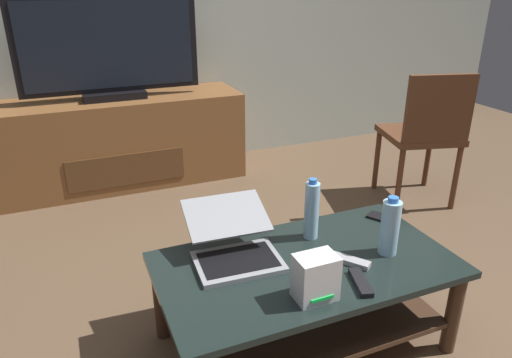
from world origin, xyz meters
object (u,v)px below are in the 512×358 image
media_cabinet (120,141)px  dining_chair (426,131)px  tv_remote (349,261)px  water_bottle_far (312,210)px  coffee_table (305,288)px  laptop (233,242)px  router_box (316,277)px  cell_phone (383,218)px  television (109,51)px  soundbar_remote (361,282)px  water_bottle_near (390,227)px

media_cabinet → dining_chair: 2.09m
tv_remote → water_bottle_far: bearing=63.5°
coffee_table → water_bottle_far: 0.31m
laptop → router_box: 0.39m
coffee_table → dining_chair: 1.60m
dining_chair → media_cabinet: bearing=147.2°
router_box → cell_phone: (0.57, 0.38, -0.08)m
television → water_bottle_far: size_ratio=4.47×
coffee_table → soundbar_remote: soundbar_remote is taller
television → laptop: television is taller
television → laptop: 1.91m
laptop → water_bottle_near: 0.61m
dining_chair → soundbar_remote: (-1.21, -1.08, -0.11)m
router_box → cell_phone: size_ratio=1.16×
tv_remote → cell_phone: bearing=-1.0°
soundbar_remote → laptop: bearing=151.0°
television → water_bottle_far: bearing=-73.5°
television → soundbar_remote: size_ratio=7.40×
dining_chair → cell_phone: bearing=-140.0°
water_bottle_near → media_cabinet: bearing=110.2°
television → water_bottle_near: 2.23m
tv_remote → dining_chair: bearing=2.1°
cell_phone → soundbar_remote: (-0.38, -0.38, 0.01)m
water_bottle_near → water_bottle_far: bearing=134.5°
router_box → water_bottle_far: (0.18, 0.37, 0.04)m
router_box → water_bottle_near: size_ratio=0.67×
router_box → soundbar_remote: size_ratio=1.01×
television → water_bottle_near: size_ratio=4.88×
router_box → dining_chair: bearing=37.6°
dining_chair → cell_phone: (-0.83, -0.70, -0.11)m
coffee_table → laptop: bearing=147.6°
coffee_table → cell_phone: cell_phone is taller
laptop → cell_phone: bearing=1.9°
water_bottle_far → cell_phone: 0.40m
media_cabinet → laptop: 1.87m
cell_phone → water_bottle_far: bearing=151.1°
dining_chair → water_bottle_far: dining_chair is taller
dining_chair → soundbar_remote: size_ratio=5.50×
soundbar_remote → media_cabinet: bearing=120.2°
water_bottle_near → soundbar_remote: 0.28m
water_bottle_far → soundbar_remote: size_ratio=1.66×
media_cabinet → water_bottle_far: (0.54, -1.84, 0.20)m
coffee_table → water_bottle_far: bearing=56.7°
media_cabinet → water_bottle_far: size_ratio=6.56×
cell_phone → media_cabinet: bearing=85.8°
coffee_table → water_bottle_far: water_bottle_far is taller
television → tv_remote: (0.58, -2.05, -0.55)m
water_bottle_near → soundbar_remote: bearing=-147.4°
media_cabinet → tv_remote: size_ratio=10.86×
router_box → soundbar_remote: router_box is taller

